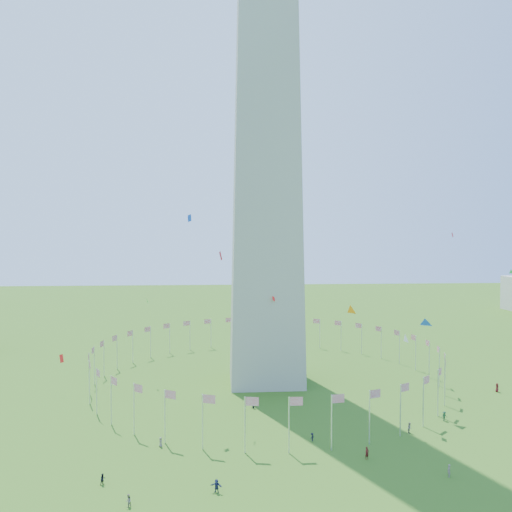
# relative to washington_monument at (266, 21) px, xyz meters

# --- Properties ---
(ground) EXTENTS (600.00, 600.00, 0.00)m
(ground) POSITION_rel_washington_monument_xyz_m (0.00, -50.00, -84.50)
(ground) COLOR #2C5614
(ground) RESTS_ON ground
(washington_monument) EXTENTS (16.80, 16.80, 169.00)m
(washington_monument) POSITION_rel_washington_monument_xyz_m (0.00, 0.00, 0.00)
(washington_monument) COLOR #AAA697
(washington_monument) RESTS_ON ground
(flag_ring) EXTENTS (80.24, 80.24, 9.00)m
(flag_ring) POSITION_rel_washington_monument_xyz_m (-0.00, 0.00, -80.00)
(flag_ring) COLOR silver
(flag_ring) RESTS_ON ground
(crowd) EXTENTS (90.67, 55.65, 1.97)m
(crowd) POSITION_rel_washington_monument_xyz_m (9.02, -46.41, -83.62)
(crowd) COLOR #252525
(crowd) RESTS_ON ground
(kites_aloft) EXTENTS (98.71, 71.14, 34.44)m
(kites_aloft) POSITION_rel_washington_monument_xyz_m (17.73, -27.88, -63.87)
(kites_aloft) COLOR blue
(kites_aloft) RESTS_ON ground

